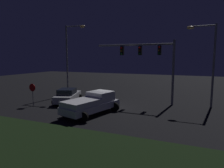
# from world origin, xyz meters

# --- Properties ---
(ground_plane) EXTENTS (80.00, 80.00, 0.00)m
(ground_plane) POSITION_xyz_m (0.00, 0.00, 0.00)
(ground_plane) COLOR black
(grass_median) EXTENTS (21.67, 6.11, 0.10)m
(grass_median) POSITION_xyz_m (0.00, -9.49, 0.05)
(grass_median) COLOR black
(grass_median) RESTS_ON ground_plane
(pickup_truck) EXTENTS (3.77, 5.73, 1.80)m
(pickup_truck) POSITION_xyz_m (-0.36, -2.71, 1.00)
(pickup_truck) COLOR silver
(pickup_truck) RESTS_ON ground_plane
(car_sedan) EXTENTS (3.32, 4.74, 1.51)m
(car_sedan) POSITION_xyz_m (-4.88, 0.13, 0.74)
(car_sedan) COLOR #B7B7BC
(car_sedan) RESTS_ON ground_plane
(traffic_signal_gantry) EXTENTS (8.32, 0.56, 6.50)m
(traffic_signal_gantry) POSITION_xyz_m (3.08, 3.21, 4.90)
(traffic_signal_gantry) COLOR slate
(traffic_signal_gantry) RESTS_ON ground_plane
(street_lamp_left) EXTENTS (2.77, 0.44, 8.69)m
(street_lamp_left) POSITION_xyz_m (-6.87, 3.76, 5.44)
(street_lamp_left) COLOR slate
(street_lamp_left) RESTS_ON ground_plane
(street_lamp_right) EXTENTS (2.63, 0.44, 7.86)m
(street_lamp_right) POSITION_xyz_m (8.56, 3.59, 4.97)
(street_lamp_right) COLOR slate
(street_lamp_right) RESTS_ON ground_plane
(stop_sign) EXTENTS (0.76, 0.08, 2.23)m
(stop_sign) POSITION_xyz_m (-7.16, -2.49, 1.56)
(stop_sign) COLOR slate
(stop_sign) RESTS_ON ground_plane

